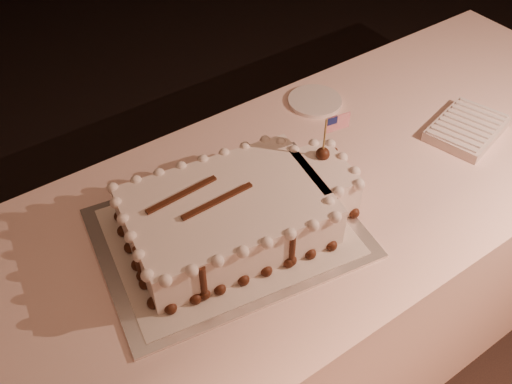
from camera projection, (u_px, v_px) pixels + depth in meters
banquet_table at (274, 294)px, 1.67m from camera, size 2.40×0.80×0.75m
cake_board at (228, 233)px, 1.34m from camera, size 0.66×0.53×0.01m
doily at (228, 231)px, 1.33m from camera, size 0.59×0.48×0.00m
sheet_cake at (240, 211)px, 1.31m from camera, size 0.58×0.39×0.22m
napkin_stack at (467, 129)px, 1.60m from camera, size 0.25×0.21×0.04m
side_plate at (315, 101)px, 1.71m from camera, size 0.16×0.16×0.01m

